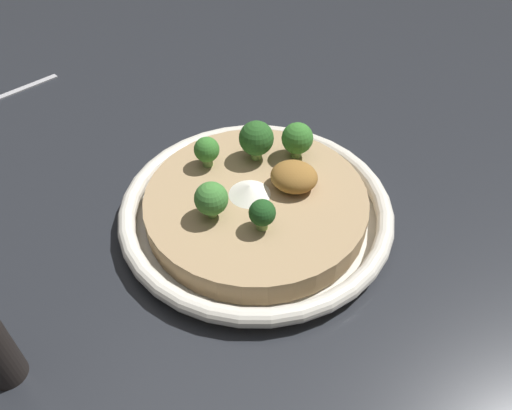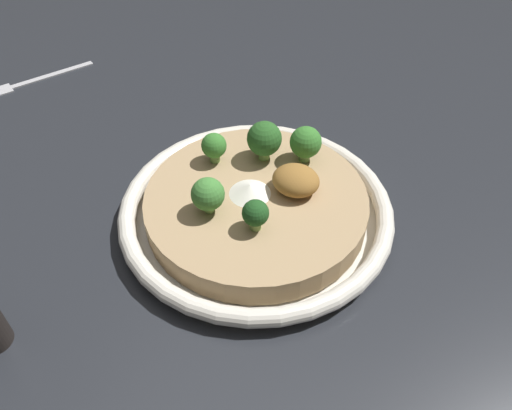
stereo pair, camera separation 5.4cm
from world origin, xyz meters
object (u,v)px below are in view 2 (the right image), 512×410
broccoli_back (208,195)px  fork_utensil (22,84)px  broccoli_front_right (264,139)px  broccoli_back_left (255,214)px  broccoli_front_left (306,143)px  risotto_bowl (256,208)px  broccoli_right (214,146)px

broccoli_back → fork_utensil: size_ratio=0.24×
broccoli_front_right → broccoli_back_left: bearing=110.2°
broccoli_front_left → fork_utensil: broccoli_front_left is taller
risotto_bowl → broccoli_front_right: bearing=-73.1°
broccoli_front_left → broccoli_back: bearing=64.2°
broccoli_back_left → risotto_bowl: bearing=-65.3°
broccoli_right → broccoli_front_left: broccoli_front_left is taller
risotto_bowl → broccoli_back: bearing=51.4°
broccoli_right → broccoli_back: 0.08m
broccoli_back → fork_utensil: broccoli_back is taller
risotto_bowl → broccoli_back_left: (-0.02, 0.04, 0.04)m
broccoli_front_left → broccoli_back_left: bearing=87.7°
broccoli_right → fork_utensil: 0.38m
risotto_bowl → fork_utensil: (0.44, -0.10, -0.01)m
broccoli_right → broccoli_back_left: (-0.09, 0.07, -0.00)m
risotto_bowl → broccoli_right: bearing=-25.6°
risotto_bowl → broccoli_back: (0.03, 0.04, 0.04)m
fork_utensil → broccoli_back: bearing=99.2°
risotto_bowl → broccoli_back: broccoli_back is taller
broccoli_front_right → broccoli_front_left: bearing=-158.7°
broccoli_right → broccoli_back_left: broccoli_right is taller
broccoli_back_left → broccoli_front_left: broccoli_front_left is taller
risotto_bowl → broccoli_back_left: size_ratio=8.61×
risotto_bowl → broccoli_front_left: (-0.02, -0.08, 0.04)m
risotto_bowl → fork_utensil: size_ratio=1.76×
broccoli_back_left → broccoli_front_right: bearing=-69.8°
broccoli_right → broccoli_back: size_ratio=0.88×
risotto_bowl → broccoli_front_right: (0.02, -0.06, 0.05)m
broccoli_back → fork_utensil: (0.41, -0.15, -0.06)m
broccoli_back_left → broccoli_back: bearing=-1.1°
risotto_bowl → broccoli_front_right: broccoli_front_right is taller
broccoli_right → fork_utensil: bearing=-10.8°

